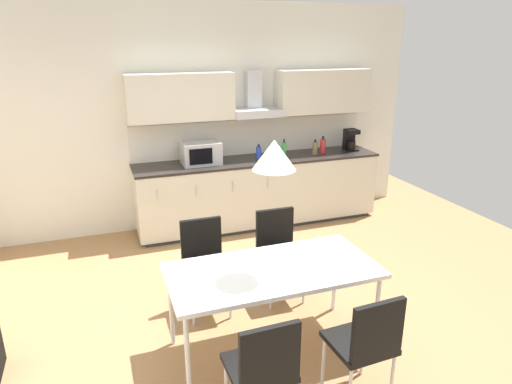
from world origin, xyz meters
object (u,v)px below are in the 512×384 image
object	(u,v)px
microwave	(201,153)
chair_far_right	(278,245)
pendant_lamp	(274,155)
chair_far_left	(204,257)
bottle_green	(284,150)
bottle_brown	(315,148)
chair_near_right	(367,339)
coffee_maker	(350,140)
dining_table	(273,274)
chair_near_left	(264,365)
bottle_red	(323,146)
bottle_blue	(259,152)

from	to	relation	value
microwave	chair_far_right	size ratio (longest dim) A/B	0.55
chair_far_right	pendant_lamp	distance (m)	1.41
microwave	chair_far_left	world-z (taller)	microwave
chair_far_left	bottle_green	bearing A→B (deg)	48.85
bottle_brown	chair_near_right	xyz separation A→B (m)	(-1.27, -3.32, -0.47)
microwave	pendant_lamp	world-z (taller)	pendant_lamp
coffee_maker	dining_table	bearing A→B (deg)	-130.44
chair_near_left	bottle_brown	bearing A→B (deg)	58.91
bottle_brown	bottle_red	bearing A→B (deg)	16.28
bottle_brown	bottle_green	world-z (taller)	bottle_green
dining_table	chair_near_left	world-z (taller)	chair_near_left
microwave	pendant_lamp	distance (m)	2.64
chair_near_left	chair_far_right	bearing A→B (deg)	64.64
dining_table	bottle_blue	bearing A→B (deg)	72.22
bottle_brown	pendant_lamp	distance (m)	3.10
dining_table	pendant_lamp	world-z (taller)	pendant_lamp
pendant_lamp	bottle_red	bearing A→B (deg)	55.52
microwave	coffee_maker	distance (m)	2.17
chair_near_left	bottle_green	bearing A→B (deg)	65.11
bottle_green	chair_near_right	bearing A→B (deg)	-103.56
chair_far_left	chair_far_right	xyz separation A→B (m)	(0.74, -0.00, 0.00)
chair_far_right	chair_near_right	bearing A→B (deg)	-89.92
bottle_brown	chair_far_left	distance (m)	2.72
bottle_green	chair_near_right	xyz separation A→B (m)	(-0.80, -3.30, -0.49)
bottle_brown	pendant_lamp	world-z (taller)	pendant_lamp
microwave	chair_near_right	xyz separation A→B (m)	(0.32, -3.35, -0.52)
bottle_green	dining_table	world-z (taller)	bottle_green
bottle_red	dining_table	xyz separation A→B (m)	(-1.78, -2.59, -0.32)
pendant_lamp	coffee_maker	bearing A→B (deg)	49.56
microwave	bottle_green	xyz separation A→B (m)	(1.12, -0.05, -0.03)
chair_far_left	pendant_lamp	world-z (taller)	pendant_lamp
coffee_maker	chair_far_right	bearing A→B (deg)	-135.32
bottle_brown	chair_far_left	xyz separation A→B (m)	(-2.00, -1.77, -0.47)
bottle_blue	chair_near_right	bearing A→B (deg)	-97.81
bottle_blue	bottle_red	bearing A→B (deg)	-0.57
bottle_blue	bottle_brown	size ratio (longest dim) A/B	0.92
bottle_green	coffee_maker	bearing A→B (deg)	4.03
dining_table	bottle_green	bearing A→B (deg)	65.23
chair_near_left	chair_far_left	size ratio (longest dim) A/B	1.00
coffee_maker	bottle_red	world-z (taller)	coffee_maker
chair_near_right	bottle_brown	bearing A→B (deg)	69.12
chair_near_right	chair_far_right	size ratio (longest dim) A/B	1.00
chair_far_left	bottle_brown	bearing A→B (deg)	41.51
bottle_brown	pendant_lamp	bearing A→B (deg)	-122.73
bottle_brown	dining_table	distance (m)	3.05
chair_near_left	chair_far_left	world-z (taller)	same
microwave	coffee_maker	xyz separation A→B (m)	(2.17, 0.03, 0.01)
bottle_red	dining_table	world-z (taller)	bottle_red
chair_near_right	pendant_lamp	bearing A→B (deg)	115.59
chair_far_left	microwave	bearing A→B (deg)	77.03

